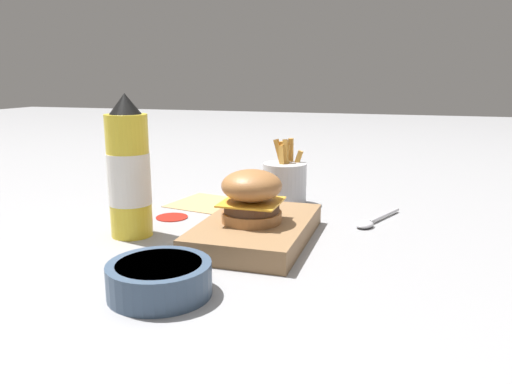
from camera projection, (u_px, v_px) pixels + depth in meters
ground_plane at (226, 237)px, 0.87m from camera, size 6.00×6.00×0.00m
serving_board at (256, 231)px, 0.85m from camera, size 0.28×0.17×0.04m
burger at (252, 196)px, 0.83m from camera, size 0.10×0.10×0.09m
ketchup_bottle at (129, 173)px, 0.86m from camera, size 0.07×0.07×0.25m
fries_basket at (285, 182)px, 1.09m from camera, size 0.10×0.10×0.14m
side_bowl at (161, 278)px, 0.64m from camera, size 0.13×0.13×0.04m
spoon at (371, 222)px, 0.95m from camera, size 0.15×0.08×0.01m
ketchup_puddle at (172, 217)px, 0.99m from camera, size 0.06×0.06×0.00m
parchment_square at (208, 203)px, 1.10m from camera, size 0.17×0.17×0.00m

